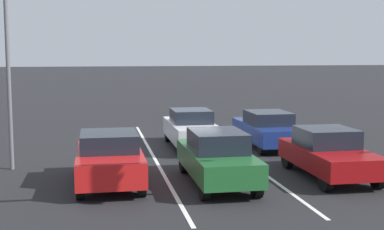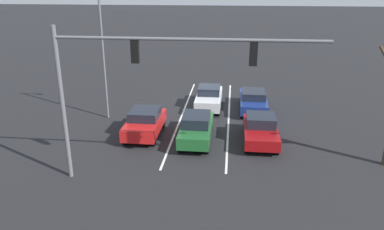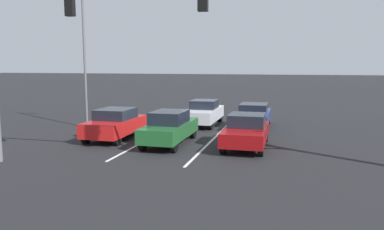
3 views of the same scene
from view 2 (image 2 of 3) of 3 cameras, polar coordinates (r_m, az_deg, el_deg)
ground_plane at (r=27.97m, az=2.38°, el=1.44°), size 240.00×240.00×0.00m
lane_stripe_left_divider at (r=25.84m, az=5.63°, el=-0.20°), size 0.12×16.39×0.01m
lane_stripe_center_divider at (r=26.06m, az=-1.50°, el=0.06°), size 0.12×16.39×0.01m
car_red_rightlane_front at (r=22.60m, az=-7.20°, el=-1.11°), size 1.90×4.10×1.56m
car_darkgreen_midlane_front at (r=21.59m, az=0.68°, el=-1.88°), size 1.72×4.56×1.62m
car_maroon_leftlane_front at (r=21.81m, az=10.38°, el=-2.13°), size 1.87×4.25×1.54m
car_navy_leftlane_second at (r=27.05m, az=9.29°, el=2.22°), size 1.83×4.58×1.48m
car_silver_midlane_second at (r=27.31m, az=2.60°, el=2.73°), size 1.77×4.51×1.59m
traffic_signal_gantry at (r=16.07m, az=-8.70°, el=6.54°), size 11.42×0.37×7.07m
street_lamp_right_shoulder at (r=24.91m, az=-13.04°, el=9.61°), size 1.73×0.24×8.05m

